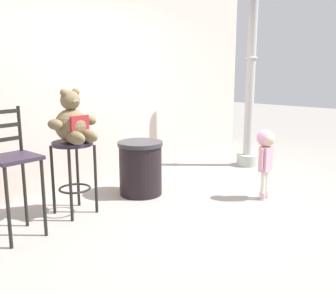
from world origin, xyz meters
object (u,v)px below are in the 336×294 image
lamppost (250,92)px  trash_bin (141,168)px  child_walking (266,149)px  bar_stool_with_teddy (73,162)px  bar_chair_empty (13,165)px  teddy_bear (73,123)px

lamppost → trash_bin: bearing=172.4°
child_walking → bar_stool_with_teddy: bearing=1.7°
bar_chair_empty → lamppost: bearing=-4.5°
bar_stool_with_teddy → teddy_bear: 0.42m
bar_stool_with_teddy → trash_bin: size_ratio=1.19×
teddy_bear → bar_chair_empty: teddy_bear is taller
child_walking → lamppost: 1.73m
teddy_bear → trash_bin: 1.14m
bar_stool_with_teddy → teddy_bear: (0.00, -0.03, 0.42)m
trash_bin → bar_chair_empty: 1.67m
teddy_bear → trash_bin: (0.93, -0.05, -0.66)m
teddy_bear → bar_stool_with_teddy: bearing=90.0°
trash_bin → bar_chair_empty: (-1.63, 0.01, 0.35)m
bar_stool_with_teddy → bar_chair_empty: size_ratio=0.66×
trash_bin → lamppost: 2.33m
bar_stool_with_teddy → teddy_bear: teddy_bear is taller
child_walking → trash_bin: child_walking is taller
teddy_bear → bar_chair_empty: size_ratio=0.46×
bar_stool_with_teddy → child_walking: size_ratio=0.94×
teddy_bear → lamppost: size_ratio=0.19×
bar_stool_with_teddy → child_walking: bearing=-37.1°
teddy_bear → child_walking: teddy_bear is taller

